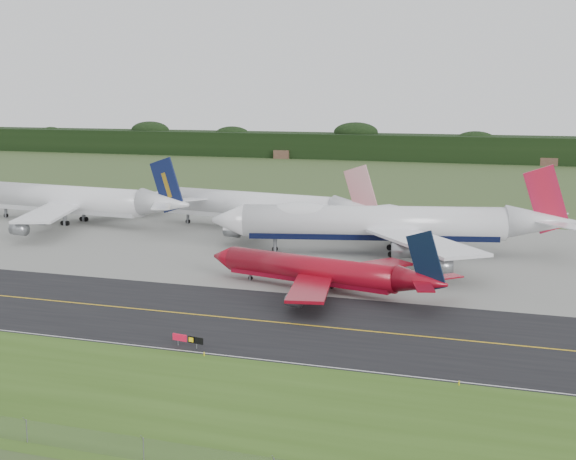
% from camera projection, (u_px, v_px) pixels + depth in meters
% --- Properties ---
extents(ground, '(600.00, 600.00, 0.00)m').
position_uv_depth(ground, '(269.00, 313.00, 116.16)').
color(ground, '#3D4E24').
rests_on(ground, ground).
extents(grass_verge, '(400.00, 30.00, 0.01)m').
position_uv_depth(grass_verge, '(154.00, 400.00, 83.50)').
color(grass_verge, '#345318').
rests_on(grass_verge, ground).
extents(taxiway, '(400.00, 32.00, 0.02)m').
position_uv_depth(taxiway, '(259.00, 321.00, 112.43)').
color(taxiway, black).
rests_on(taxiway, ground).
extents(apron, '(400.00, 78.00, 0.01)m').
position_uv_depth(apron, '(355.00, 249.00, 163.75)').
color(apron, gray).
rests_on(apron, ground).
extents(taxiway_centreline, '(400.00, 0.40, 0.00)m').
position_uv_depth(taxiway_centreline, '(259.00, 320.00, 112.43)').
color(taxiway_centreline, gold).
rests_on(taxiway_centreline, taxiway).
extents(taxiway_edge_line, '(400.00, 0.25, 0.00)m').
position_uv_depth(taxiway_edge_line, '(214.00, 354.00, 97.96)').
color(taxiway_edge_line, silver).
rests_on(taxiway_edge_line, taxiway).
extents(perimeter_fence, '(320.00, 0.10, 320.00)m').
position_uv_depth(perimeter_fence, '(84.00, 440.00, 71.19)').
color(perimeter_fence, slate).
rests_on(perimeter_fence, ground).
extents(horizon_treeline, '(700.00, 25.00, 12.00)m').
position_uv_depth(horizon_treeline, '(472.00, 150.00, 370.70)').
color(horizon_treeline, black).
rests_on(horizon_treeline, ground).
extents(jet_ba_747, '(70.98, 57.73, 18.03)m').
position_uv_depth(jet_ba_747, '(386.00, 223.00, 158.24)').
color(jet_ba_747, white).
rests_on(jet_ba_747, ground).
extents(jet_red_737, '(42.74, 34.21, 11.65)m').
position_uv_depth(jet_red_737, '(322.00, 272.00, 128.76)').
color(jet_red_737, maroon).
rests_on(jet_red_737, ground).
extents(jet_navy_gold, '(66.73, 57.83, 17.21)m').
position_uv_depth(jet_navy_gold, '(73.00, 201.00, 195.39)').
color(jet_navy_gold, white).
rests_on(jet_navy_gold, ground).
extents(jet_star_tail, '(61.94, 51.30, 16.35)m').
position_uv_depth(jet_star_tail, '(260.00, 207.00, 185.90)').
color(jet_star_tail, white).
rests_on(jet_star_tail, ground).
extents(taxiway_sign, '(4.53, 0.92, 1.52)m').
position_uv_depth(taxiway_sign, '(188.00, 339.00, 100.54)').
color(taxiway_sign, slate).
rests_on(taxiway_sign, ground).
extents(edge_marker_center, '(0.16, 0.16, 0.50)m').
position_uv_depth(edge_marker_center, '(204.00, 354.00, 97.28)').
color(edge_marker_center, yellow).
rests_on(edge_marker_center, ground).
extents(edge_marker_right, '(0.16, 0.16, 0.50)m').
position_uv_depth(edge_marker_right, '(459.00, 383.00, 87.59)').
color(edge_marker_right, yellow).
rests_on(edge_marker_right, ground).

